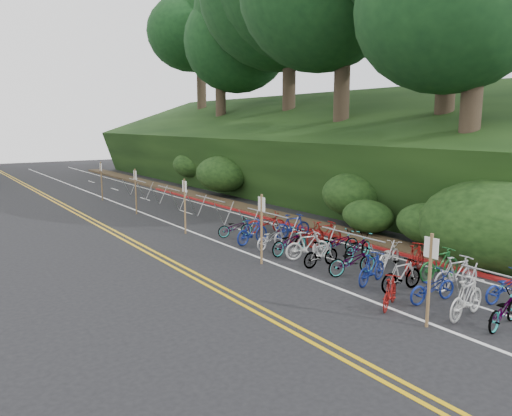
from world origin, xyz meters
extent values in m
plane|color=black|center=(0.00, 0.00, 0.00)|extent=(120.00, 120.00, 0.00)
cube|color=gold|center=(-2.15, 10.00, 0.00)|extent=(0.12, 80.00, 0.01)
cube|color=gold|center=(-1.85, 10.00, 0.00)|extent=(0.12, 80.00, 0.01)
cube|color=silver|center=(1.00, 10.00, 0.00)|extent=(0.12, 80.00, 0.01)
cube|color=silver|center=(5.20, 10.00, 0.00)|extent=(0.12, 80.00, 0.01)
cube|color=silver|center=(3.10, -2.00, 0.00)|extent=(0.10, 1.60, 0.01)
cube|color=silver|center=(3.10, 4.00, 0.00)|extent=(0.10, 1.60, 0.01)
cube|color=silver|center=(3.10, 10.00, 0.00)|extent=(0.10, 1.60, 0.01)
cube|color=silver|center=(3.10, 16.00, 0.00)|extent=(0.10, 1.60, 0.01)
cube|color=silver|center=(3.10, 22.00, 0.00)|extent=(0.10, 1.60, 0.01)
cube|color=silver|center=(3.10, 28.00, 0.00)|extent=(0.10, 1.60, 0.01)
cube|color=silver|center=(3.10, 34.00, 0.00)|extent=(0.10, 1.60, 0.01)
cube|color=maroon|center=(5.70, 12.00, 0.05)|extent=(0.25, 28.00, 0.10)
cube|color=black|center=(13.50, 22.00, 2.80)|extent=(12.32, 44.00, 9.11)
cube|color=#382819|center=(6.40, 22.00, 0.08)|extent=(1.40, 44.00, 0.16)
ellipsoid|color=#284C19|center=(7.20, 3.00, 1.04)|extent=(2.00, 2.80, 1.60)
ellipsoid|color=#284C19|center=(8.00, 8.00, 1.55)|extent=(2.60, 3.64, 2.08)
ellipsoid|color=#284C19|center=(9.20, 14.00, 1.99)|extent=(2.20, 3.08, 1.76)
ellipsoid|color=#284C19|center=(7.80, 20.00, 1.56)|extent=(3.00, 4.20, 2.40)
ellipsoid|color=#284C19|center=(8.50, 26.00, 1.73)|extent=(2.40, 3.36, 1.92)
ellipsoid|color=#284C19|center=(9.80, 30.00, 2.41)|extent=(2.80, 3.92, 2.24)
ellipsoid|color=#284C19|center=(7.00, 6.00, 0.90)|extent=(1.80, 2.52, 1.44)
ellipsoid|color=#284C19|center=(10.00, 18.00, 2.60)|extent=(3.20, 4.48, 2.56)
ellipsoid|color=black|center=(8.00, 0.50, 1.21)|extent=(5.28, 6.16, 3.52)
cylinder|color=#2D2319|center=(9.50, 3.00, 4.38)|extent=(0.84, 0.84, 6.36)
cylinder|color=#2D2319|center=(12.00, 6.00, 6.72)|extent=(0.92, 0.92, 7.83)
cylinder|color=#2D2319|center=(11.00, 12.00, 6.17)|extent=(0.89, 0.89, 7.34)
cylinder|color=#2D2319|center=(13.50, 20.00, 7.36)|extent=(0.94, 0.94, 8.32)
cylinder|color=#2D2319|center=(12.50, 28.00, 6.23)|extent=(0.87, 0.87, 6.85)
ellipsoid|color=black|center=(12.50, 28.00, 12.40)|extent=(9.14, 9.14, 8.68)
cylinder|color=#2D2319|center=(15.00, 36.00, 7.42)|extent=(0.92, 0.92, 7.83)
ellipsoid|color=black|center=(15.00, 36.00, 14.60)|extent=(10.88, 10.88, 10.33)
cylinder|color=gray|center=(2.45, -1.51, 0.58)|extent=(0.58, 0.04, 1.13)
cylinder|color=gray|center=(3.01, -1.51, 0.58)|extent=(0.58, 0.04, 1.13)
cylinder|color=gray|center=(3.00, 3.00, 1.15)|extent=(0.05, 3.00, 0.05)
cylinder|color=gray|center=(2.72, 1.60, 0.57)|extent=(0.58, 0.04, 1.13)
cylinder|color=gray|center=(3.28, 1.60, 0.57)|extent=(0.58, 0.04, 1.13)
cylinder|color=gray|center=(2.72, 4.40, 0.57)|extent=(0.58, 0.04, 1.13)
cylinder|color=gray|center=(3.28, 4.40, 0.57)|extent=(0.58, 0.04, 1.13)
cylinder|color=gray|center=(3.00, 8.00, 1.15)|extent=(0.05, 3.00, 0.05)
cylinder|color=gray|center=(2.72, 6.60, 0.57)|extent=(0.58, 0.04, 1.13)
cylinder|color=gray|center=(3.28, 6.60, 0.57)|extent=(0.58, 0.04, 1.13)
cylinder|color=gray|center=(2.72, 9.40, 0.57)|extent=(0.58, 0.04, 1.13)
cylinder|color=gray|center=(3.28, 9.40, 0.57)|extent=(0.58, 0.04, 1.13)
cylinder|color=gray|center=(3.00, 13.00, 1.15)|extent=(0.05, 3.00, 0.05)
cylinder|color=gray|center=(2.72, 11.60, 0.57)|extent=(0.58, 0.04, 1.13)
cylinder|color=gray|center=(3.28, 11.60, 0.57)|extent=(0.58, 0.04, 1.13)
cylinder|color=gray|center=(2.72, 14.40, 0.57)|extent=(0.58, 0.04, 1.13)
cylinder|color=gray|center=(3.28, 14.40, 0.57)|extent=(0.58, 0.04, 1.13)
cylinder|color=gray|center=(3.00, 18.00, 1.15)|extent=(0.05, 3.00, 0.05)
cylinder|color=gray|center=(2.72, 16.60, 0.57)|extent=(0.58, 0.04, 1.13)
cylinder|color=gray|center=(3.28, 16.60, 0.57)|extent=(0.58, 0.04, 1.13)
cylinder|color=gray|center=(2.72, 19.40, 0.57)|extent=(0.58, 0.04, 1.13)
cylinder|color=gray|center=(3.28, 19.40, 0.57)|extent=(0.58, 0.04, 1.13)
cylinder|color=gray|center=(3.00, 23.00, 1.15)|extent=(0.05, 3.00, 0.05)
cylinder|color=gray|center=(2.72, 21.60, 0.57)|extent=(0.58, 0.04, 1.13)
cylinder|color=gray|center=(3.28, 21.60, 0.57)|extent=(0.58, 0.04, 1.13)
cylinder|color=gray|center=(2.72, 24.40, 0.57)|extent=(0.58, 0.04, 1.13)
cylinder|color=gray|center=(3.28, 24.40, 0.57)|extent=(0.58, 0.04, 1.13)
cylinder|color=brown|center=(0.76, -1.83, 1.17)|extent=(0.08, 0.08, 2.34)
cube|color=silver|center=(0.76, -1.83, 1.99)|extent=(0.02, 0.40, 0.50)
cylinder|color=brown|center=(0.60, 5.00, 1.25)|extent=(0.08, 0.08, 2.50)
cube|color=silver|center=(0.60, 5.00, 2.15)|extent=(0.02, 0.40, 0.50)
cylinder|color=brown|center=(0.60, 11.00, 1.25)|extent=(0.08, 0.08, 2.50)
cube|color=silver|center=(0.60, 11.00, 2.15)|extent=(0.02, 0.40, 0.50)
cylinder|color=brown|center=(0.60, 17.00, 1.25)|extent=(0.08, 0.08, 2.50)
cube|color=silver|center=(0.60, 17.00, 2.15)|extent=(0.02, 0.40, 0.50)
cylinder|color=brown|center=(0.60, 23.00, 1.25)|extent=(0.08, 0.08, 2.50)
cube|color=silver|center=(0.60, 23.00, 2.15)|extent=(0.02, 0.40, 0.50)
imported|color=maroon|center=(1.02, -0.44, 0.44)|extent=(1.05, 1.48, 0.87)
imported|color=slate|center=(2.28, -2.88, 0.45)|extent=(0.86, 1.77, 0.89)
imported|color=beige|center=(2.07, -2.02, 0.53)|extent=(0.73, 1.80, 1.05)
imported|color=navy|center=(4.07, -1.95, 0.44)|extent=(0.79, 1.73, 0.88)
imported|color=navy|center=(2.33, -0.82, 0.44)|extent=(0.75, 1.73, 0.88)
imported|color=#9E9EA3|center=(3.75, -0.60, 0.53)|extent=(0.75, 1.82, 1.06)
imported|color=slate|center=(2.37, 0.29, 0.49)|extent=(0.55, 1.65, 0.98)
imported|color=#144C1E|center=(4.21, 0.30, 0.53)|extent=(0.66, 1.79, 1.06)
imported|color=navy|center=(2.14, 1.25, 0.50)|extent=(0.89, 1.72, 0.99)
imported|color=maroon|center=(4.12, 1.19, 0.51)|extent=(0.99, 1.78, 1.03)
imported|color=slate|center=(2.32, 2.26, 0.48)|extent=(0.96, 1.90, 0.96)
imported|color=beige|center=(4.09, 2.25, 0.42)|extent=(1.00, 1.68, 0.84)
imported|color=slate|center=(2.12, 3.56, 0.46)|extent=(0.45, 1.54, 0.92)
imported|color=slate|center=(3.78, 3.45, 0.48)|extent=(1.10, 1.94, 0.96)
imported|color=beige|center=(2.35, 4.57, 0.52)|extent=(0.93, 1.80, 1.04)
imported|color=slate|center=(3.83, 4.49, 0.45)|extent=(0.97, 1.82, 0.91)
imported|color=slate|center=(2.22, 5.49, 0.48)|extent=(0.91, 1.90, 0.96)
imported|color=maroon|center=(4.14, 5.65, 0.53)|extent=(0.65, 1.79, 1.05)
imported|color=#9E9EA3|center=(2.18, 6.65, 0.44)|extent=(1.05, 1.77, 0.88)
imported|color=maroon|center=(3.98, 6.57, 0.42)|extent=(0.95, 1.69, 0.84)
imported|color=navy|center=(2.01, 7.66, 0.52)|extent=(0.81, 1.80, 1.05)
imported|color=navy|center=(4.03, 7.54, 0.54)|extent=(0.63, 1.81, 1.07)
imported|color=slate|center=(2.12, 9.19, 0.42)|extent=(0.84, 1.67, 0.84)
imported|color=maroon|center=(3.76, 9.12, 0.46)|extent=(1.17, 1.86, 0.92)
camera|label=1|loc=(-9.21, -9.01, 4.92)|focal=35.00mm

